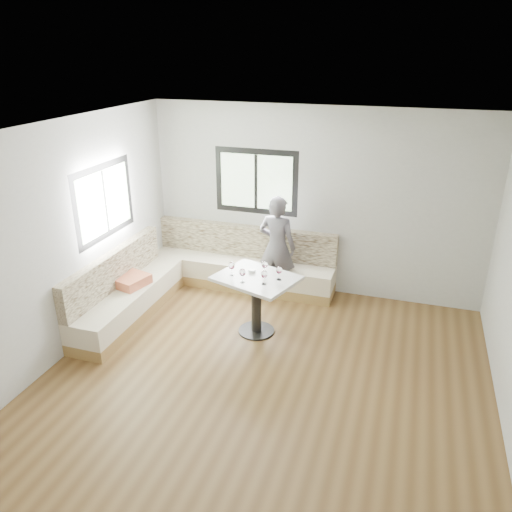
% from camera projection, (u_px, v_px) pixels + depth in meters
% --- Properties ---
extents(room, '(5.01, 5.01, 2.81)m').
position_uv_depth(room, '(260.00, 265.00, 5.26)').
color(room, brown).
rests_on(room, ground).
extents(banquette, '(2.92, 2.80, 0.95)m').
position_uv_depth(banquette, '(194.00, 278.00, 7.47)').
color(banquette, olive).
rests_on(banquette, ground).
extents(table, '(1.18, 1.04, 0.81)m').
position_uv_depth(table, '(256.00, 291.00, 6.47)').
color(table, black).
rests_on(table, ground).
extents(person, '(0.62, 0.44, 1.58)m').
position_uv_depth(person, '(277.00, 247.00, 7.39)').
color(person, '#535058').
rests_on(person, ground).
extents(olive_ramekin, '(0.10, 0.10, 0.04)m').
position_uv_depth(olive_ramekin, '(252.00, 271.00, 6.52)').
color(olive_ramekin, white).
rests_on(olive_ramekin, table).
extents(wine_glass_a, '(0.08, 0.08, 0.18)m').
position_uv_depth(wine_glass_a, '(232.00, 266.00, 6.39)').
color(wine_glass_a, white).
rests_on(wine_glass_a, table).
extents(wine_glass_b, '(0.08, 0.08, 0.18)m').
position_uv_depth(wine_glass_b, '(242.00, 273.00, 6.19)').
color(wine_glass_b, white).
rests_on(wine_glass_b, table).
extents(wine_glass_c, '(0.08, 0.08, 0.18)m').
position_uv_depth(wine_glass_c, '(264.00, 275.00, 6.14)').
color(wine_glass_c, white).
rests_on(wine_glass_c, table).
extents(wine_glass_d, '(0.08, 0.08, 0.18)m').
position_uv_depth(wine_glass_d, '(265.00, 265.00, 6.42)').
color(wine_glass_d, white).
rests_on(wine_glass_d, table).
extents(wine_glass_e, '(0.08, 0.08, 0.18)m').
position_uv_depth(wine_glass_e, '(279.00, 271.00, 6.26)').
color(wine_glass_e, white).
rests_on(wine_glass_e, table).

